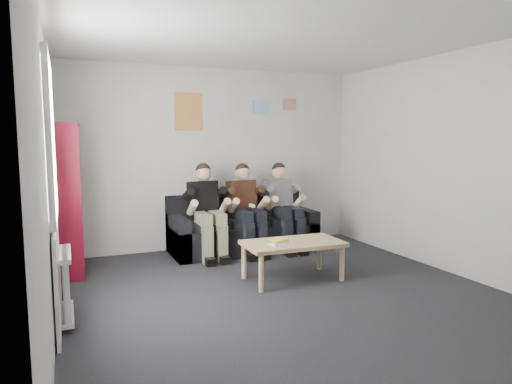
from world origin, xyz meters
TOP-DOWN VIEW (x-y plane):
  - room_shell at (0.00, 0.00)m, footprint 5.00×5.00m
  - sofa at (0.28, 2.10)m, footprint 2.12×0.87m
  - bookshelf at (-2.09, 1.82)m, footprint 0.28×0.83m
  - coffee_table at (0.31, 0.51)m, footprint 1.15×0.63m
  - game_cases at (0.10, 0.49)m, footprint 0.24×0.21m
  - person_left at (-0.31, 1.90)m, footprint 0.41×0.87m
  - person_middle at (0.28, 1.90)m, footprint 0.40×0.85m
  - person_right at (0.87, 1.90)m, footprint 0.40×0.85m
  - radiator at (-2.15, 0.20)m, footprint 0.10×0.64m
  - window at (-2.22, 0.20)m, footprint 0.05×1.30m
  - poster_large at (-0.40, 2.49)m, footprint 0.42×0.01m
  - poster_blue at (0.75, 2.49)m, footprint 0.25×0.01m
  - poster_pink at (1.25, 2.49)m, footprint 0.22×0.01m
  - poster_sign at (-1.00, 2.49)m, footprint 0.20×0.01m

SIDE VIEW (x-z plane):
  - sofa at x=0.28m, z-range -0.11..0.71m
  - radiator at x=-2.15m, z-range 0.05..0.65m
  - coffee_table at x=0.31m, z-range 0.17..0.63m
  - game_cases at x=0.10m, z-range 0.46..0.51m
  - person_right at x=0.87m, z-range 0.00..1.29m
  - person_middle at x=0.28m, z-range 0.00..1.29m
  - person_left at x=-0.31m, z-range -0.01..1.31m
  - bookshelf at x=-2.09m, z-range 0.00..1.84m
  - window at x=-2.22m, z-range -0.15..2.21m
  - room_shell at x=0.00m, z-range -1.15..3.85m
  - poster_large at x=-0.40m, z-range 1.77..2.32m
  - poster_blue at x=0.75m, z-range 2.05..2.25m
  - poster_pink at x=1.25m, z-range 2.11..2.29m
  - poster_sign at x=-1.00m, z-range 2.18..2.32m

